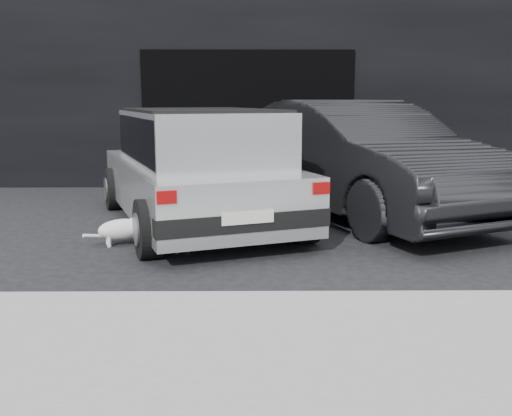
{
  "coord_description": "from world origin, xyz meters",
  "views": [
    {
      "loc": [
        1.07,
        -7.0,
        1.69
      ],
      "look_at": [
        1.11,
        -1.28,
        0.6
      ],
      "focal_mm": 40.0,
      "sensor_mm": 36.0,
      "label": 1
    }
  ],
  "objects_px": {
    "silver_hatchback": "(197,163)",
    "cat_white": "(126,228)",
    "second_car": "(357,158)",
    "cat_siamese": "(180,241)"
  },
  "relations": [
    {
      "from": "second_car",
      "to": "cat_white",
      "type": "relative_size",
      "value": 6.45
    },
    {
      "from": "cat_white",
      "to": "second_car",
      "type": "bearing_deg",
      "value": 99.93
    },
    {
      "from": "second_car",
      "to": "cat_siamese",
      "type": "height_order",
      "value": "second_car"
    },
    {
      "from": "silver_hatchback",
      "to": "cat_white",
      "type": "distance_m",
      "value": 1.44
    },
    {
      "from": "cat_siamese",
      "to": "silver_hatchback",
      "type": "bearing_deg",
      "value": -111.95
    },
    {
      "from": "cat_siamese",
      "to": "cat_white",
      "type": "bearing_deg",
      "value": -45.2
    },
    {
      "from": "silver_hatchback",
      "to": "second_car",
      "type": "relative_size",
      "value": 0.91
    },
    {
      "from": "cat_siamese",
      "to": "cat_white",
      "type": "relative_size",
      "value": 0.89
    },
    {
      "from": "silver_hatchback",
      "to": "cat_white",
      "type": "height_order",
      "value": "silver_hatchback"
    },
    {
      "from": "second_car",
      "to": "cat_siamese",
      "type": "bearing_deg",
      "value": -162.21
    }
  ]
}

